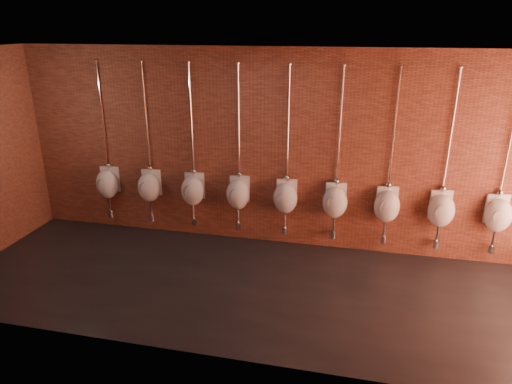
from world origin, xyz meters
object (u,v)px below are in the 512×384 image
urinal_3 (238,193)px  urinal_7 (441,209)px  urinal_0 (107,183)px  urinal_2 (193,190)px  urinal_6 (387,205)px  urinal_5 (335,201)px  urinal_8 (498,214)px  urinal_1 (149,186)px  urinal_4 (285,197)px

urinal_3 → urinal_7: bearing=0.0°
urinal_0 → urinal_2: bearing=0.0°
urinal_6 → urinal_7: (0.79, 0.00, 0.00)m
urinal_0 → urinal_6: (4.76, 0.00, 0.00)m
urinal_2 → urinal_5: 2.38m
urinal_3 → urinal_8: 3.97m
urinal_0 → urinal_5: bearing=0.0°
urinal_1 → urinal_4: (2.38, 0.00, 0.00)m
urinal_2 → urinal_4: size_ratio=1.00×
urinal_8 → urinal_3: bearing=180.0°
urinal_2 → urinal_4: 1.59m
urinal_8 → urinal_5: bearing=180.0°
urinal_1 → urinal_5: bearing=0.0°
urinal_0 → urinal_4: same height
urinal_6 → urinal_8: same height
urinal_3 → urinal_5: (1.59, 0.00, 0.00)m
urinal_3 → urinal_5: same height
urinal_3 → urinal_5: size_ratio=1.00×
urinal_3 → urinal_6: same height
urinal_3 → urinal_6: (2.38, 0.00, 0.00)m
urinal_0 → urinal_8: size_ratio=1.00×
urinal_2 → urinal_7: same height
urinal_8 → urinal_1: bearing=180.0°
urinal_7 → urinal_5: bearing=180.0°
urinal_1 → urinal_4: bearing=0.0°
urinal_5 → urinal_7: (1.59, 0.00, 0.00)m
urinal_1 → urinal_7: size_ratio=1.00×
urinal_8 → urinal_7: bearing=180.0°
urinal_4 → urinal_8: (3.17, 0.00, 0.00)m
urinal_0 → urinal_1: (0.79, 0.00, 0.00)m
urinal_4 → urinal_7: size_ratio=1.00×
urinal_2 → urinal_7: (3.97, 0.00, 0.00)m
urinal_0 → urinal_3: size_ratio=1.00×
urinal_0 → urinal_4: bearing=0.0°
urinal_1 → urinal_3: size_ratio=1.00×
urinal_8 → urinal_0: bearing=180.0°
urinal_5 → urinal_1: bearing=180.0°
urinal_0 → urinal_3: (2.38, 0.00, 0.00)m
urinal_2 → urinal_5: same height
urinal_0 → urinal_8: same height
urinal_2 → urinal_4: bearing=0.0°
urinal_6 → urinal_8: bearing=0.0°
urinal_2 → urinal_6: 3.17m
urinal_4 → urinal_0: bearing=180.0°
urinal_5 → urinal_6: same height
urinal_2 → urinal_6: same height
urinal_7 → urinal_8: 0.79m
urinal_0 → urinal_3: same height
urinal_4 → urinal_2: bearing=180.0°
urinal_4 → urinal_5: 0.79m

